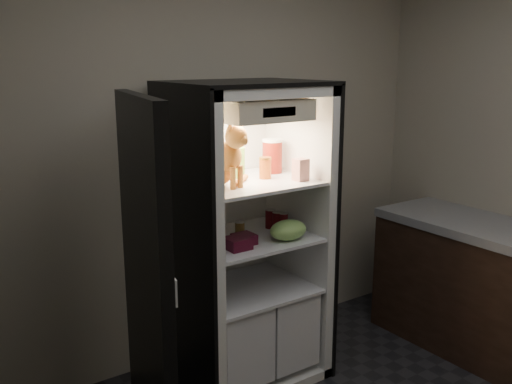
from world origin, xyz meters
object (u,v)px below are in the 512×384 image
Objects in this scene: soda_can_a at (270,219)px; soda_can_b at (277,221)px; cream_carton at (301,170)px; berry_box_left at (237,243)px; pepper_jar at (272,156)px; mayo_tub at (238,165)px; refrigerator at (243,257)px; parmesan_shaker at (239,163)px; grape_bag at (288,230)px; tabby_cat at (223,161)px; salsa_jar at (265,168)px; berry_box_right at (244,239)px; condiment_jar at (240,227)px; soda_can_c at (283,221)px.

soda_can_a reaches higher than soda_can_b.
cream_carton reaches higher than berry_box_left.
mayo_tub is at bearing 160.28° from pepper_jar.
mayo_tub is 0.88× the size of cream_carton.
refrigerator is 0.30m from soda_can_a.
berry_box_left is at bearing -157.90° from soda_can_b.
parmesan_shaker is 0.78× the size of grape_bag.
refrigerator is 15.44× the size of soda_can_a.
tabby_cat is 0.48m from berry_box_left.
refrigerator reaches higher than parmesan_shaker.
salsa_jar is at bearing -39.94° from parmesan_shaker.
soda_can_b is at bearing -76.47° from soda_can_a.
cream_carton is at bearing -90.54° from pepper_jar.
tabby_cat is 2.06× the size of parmesan_shaker.
cream_carton reaches higher than mayo_tub.
pepper_jar is at bearing 40.15° from salsa_jar.
soda_can_b is at bearing -7.78° from tabby_cat.
berry_box_left is 1.12× the size of berry_box_right.
soda_can_b is 0.48× the size of grape_bag.
berry_box_left is at bearing -125.70° from parmesan_shaker.
salsa_jar is at bearing 129.71° from cream_carton.
refrigerator is 22.55× the size of condiment_jar.
tabby_cat reaches higher than soda_can_c.
soda_can_a is at bearing -0.18° from tabby_cat.
refrigerator reaches higher than pepper_jar.
pepper_jar is at bearing 88.61° from soda_can_c.
parmesan_shaker is at bearing 54.30° from berry_box_left.
salsa_jar is 0.19m from pepper_jar.
pepper_jar is 1.62× the size of berry_box_left.
refrigerator reaches higher than cream_carton.
condiment_jar is at bearing -119.38° from mayo_tub.
berry_box_left is at bearing -162.49° from soda_can_c.
parmesan_shaker is at bearing 96.48° from refrigerator.
pepper_jar is at bearing 73.29° from soda_can_b.
refrigerator is 4.89× the size of tabby_cat.
pepper_jar reaches higher than berry_box_left.
cream_carton is at bearing -60.23° from mayo_tub.
soda_can_b is (0.01, -0.06, -0.00)m from soda_can_a.
berry_box_right is at bearing -121.40° from refrigerator.
soda_can_b is 0.04m from soda_can_c.
grape_bag is at bearing -73.20° from mayo_tub.
tabby_cat is at bearing -154.79° from refrigerator.
parmesan_shaker reaches higher than soda_can_a.
cream_carton is 1.14× the size of soda_can_b.
tabby_cat reaches higher than soda_can_b.
cream_carton reaches higher than berry_box_right.
parmesan_shaker is at bearing 134.07° from cream_carton.
berry_box_right is at bearing -116.10° from parmesan_shaker.
refrigerator is 0.57m from mayo_tub.
berry_box_right is (0.10, -0.07, -0.46)m from tabby_cat.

